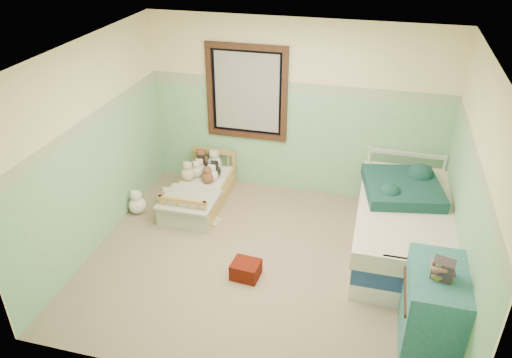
% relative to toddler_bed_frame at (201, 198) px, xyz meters
% --- Properties ---
extents(floor, '(4.20, 3.60, 0.02)m').
position_rel_toddler_bed_frame_xyz_m(floor, '(1.19, -1.05, -0.10)').
color(floor, '#806D5A').
rests_on(floor, ground).
extents(ceiling, '(4.20, 3.60, 0.02)m').
position_rel_toddler_bed_frame_xyz_m(ceiling, '(1.19, -1.05, 2.42)').
color(ceiling, white).
rests_on(ceiling, wall_back).
extents(wall_back, '(4.20, 0.04, 2.50)m').
position_rel_toddler_bed_frame_xyz_m(wall_back, '(1.19, 0.75, 1.16)').
color(wall_back, beige).
rests_on(wall_back, floor).
extents(wall_front, '(4.20, 0.04, 2.50)m').
position_rel_toddler_bed_frame_xyz_m(wall_front, '(1.19, -2.85, 1.16)').
color(wall_front, beige).
rests_on(wall_front, floor).
extents(wall_left, '(0.04, 3.60, 2.50)m').
position_rel_toddler_bed_frame_xyz_m(wall_left, '(-0.91, -1.05, 1.16)').
color(wall_left, beige).
rests_on(wall_left, floor).
extents(wall_right, '(0.04, 3.60, 2.50)m').
position_rel_toddler_bed_frame_xyz_m(wall_right, '(3.29, -1.05, 1.16)').
color(wall_right, beige).
rests_on(wall_right, floor).
extents(wainscot_mint, '(4.20, 0.01, 1.50)m').
position_rel_toddler_bed_frame_xyz_m(wainscot_mint, '(1.19, 0.74, 0.66)').
color(wainscot_mint, '#79AF8B').
rests_on(wainscot_mint, floor).
extents(border_strip, '(4.20, 0.01, 0.15)m').
position_rel_toddler_bed_frame_xyz_m(border_strip, '(1.19, 0.74, 1.49)').
color(border_strip, '#46754B').
rests_on(border_strip, wall_back).
extents(window_frame, '(1.16, 0.06, 1.36)m').
position_rel_toddler_bed_frame_xyz_m(window_frame, '(0.49, 0.71, 1.36)').
color(window_frame, black).
rests_on(window_frame, wall_back).
extents(window_blinds, '(0.92, 0.01, 1.12)m').
position_rel_toddler_bed_frame_xyz_m(window_blinds, '(0.49, 0.72, 1.36)').
color(window_blinds, '#B0B0AA').
rests_on(window_blinds, window_frame).
extents(toddler_bed_frame, '(0.67, 1.34, 0.17)m').
position_rel_toddler_bed_frame_xyz_m(toddler_bed_frame, '(0.00, 0.00, 0.00)').
color(toddler_bed_frame, '#A97E3C').
rests_on(toddler_bed_frame, floor).
extents(toddler_mattress, '(0.61, 1.28, 0.12)m').
position_rel_toddler_bed_frame_xyz_m(toddler_mattress, '(0.00, 0.00, 0.15)').
color(toddler_mattress, white).
rests_on(toddler_mattress, toddler_bed_frame).
extents(patchwork_quilt, '(0.73, 0.67, 0.03)m').
position_rel_toddler_bed_frame_xyz_m(patchwork_quilt, '(0.00, -0.42, 0.22)').
color(patchwork_quilt, '#89ABCC').
rests_on(patchwork_quilt, toddler_mattress).
extents(plush_bed_brown, '(0.21, 0.21, 0.21)m').
position_rel_toddler_bed_frame_xyz_m(plush_bed_brown, '(-0.15, 0.50, 0.31)').
color(plush_bed_brown, brown).
rests_on(plush_bed_brown, toddler_mattress).
extents(plush_bed_white, '(0.21, 0.21, 0.21)m').
position_rel_toddler_bed_frame_xyz_m(plush_bed_white, '(0.05, 0.50, 0.31)').
color(plush_bed_white, silver).
rests_on(plush_bed_white, toddler_mattress).
extents(plush_bed_tan, '(0.18, 0.18, 0.18)m').
position_rel_toddler_bed_frame_xyz_m(plush_bed_tan, '(-0.10, 0.28, 0.29)').
color(plush_bed_tan, beige).
rests_on(plush_bed_tan, toddler_mattress).
extents(plush_bed_dark, '(0.18, 0.18, 0.18)m').
position_rel_toddler_bed_frame_xyz_m(plush_bed_dark, '(0.13, 0.28, 0.30)').
color(plush_bed_dark, black).
rests_on(plush_bed_dark, toddler_mattress).
extents(plush_floor_cream, '(0.24, 0.24, 0.24)m').
position_rel_toddler_bed_frame_xyz_m(plush_floor_cream, '(-0.76, -0.46, 0.03)').
color(plush_floor_cream, white).
rests_on(plush_floor_cream, floor).
extents(plush_floor_tan, '(0.21, 0.21, 0.21)m').
position_rel_toddler_bed_frame_xyz_m(plush_floor_tan, '(-0.41, -0.22, 0.02)').
color(plush_floor_tan, beige).
rests_on(plush_floor_tan, floor).
extents(twin_bed_frame, '(1.04, 2.07, 0.22)m').
position_rel_toddler_bed_frame_xyz_m(twin_bed_frame, '(2.74, -0.44, 0.02)').
color(twin_bed_frame, silver).
rests_on(twin_bed_frame, floor).
extents(twin_boxspring, '(1.04, 2.07, 0.22)m').
position_rel_toddler_bed_frame_xyz_m(twin_boxspring, '(2.74, -0.44, 0.24)').
color(twin_boxspring, navy).
rests_on(twin_boxspring, twin_bed_frame).
extents(twin_mattress, '(1.08, 2.12, 0.22)m').
position_rel_toddler_bed_frame_xyz_m(twin_mattress, '(2.74, -0.44, 0.46)').
color(twin_mattress, beige).
rests_on(twin_mattress, twin_boxspring).
extents(teal_blanket, '(1.04, 1.08, 0.14)m').
position_rel_toddler_bed_frame_xyz_m(teal_blanket, '(2.69, -0.14, 0.64)').
color(teal_blanket, '#0A2F2E').
rests_on(teal_blanket, twin_mattress).
extents(dresser, '(0.53, 0.85, 0.85)m').
position_rel_toddler_bed_frame_xyz_m(dresser, '(3.02, -1.85, 0.34)').
color(dresser, '#255D67').
rests_on(dresser, floor).
extents(book_stack, '(0.21, 0.18, 0.18)m').
position_rel_toddler_bed_frame_xyz_m(book_stack, '(3.02, -1.90, 0.85)').
color(book_stack, '#431F24').
rests_on(book_stack, dresser).
extents(red_pillow, '(0.33, 0.30, 0.20)m').
position_rel_toddler_bed_frame_xyz_m(red_pillow, '(1.05, -1.37, 0.01)').
color(red_pillow, '#951A07').
rests_on(red_pillow, floor).
extents(floor_book, '(0.32, 0.27, 0.03)m').
position_rel_toddler_bed_frame_xyz_m(floor_book, '(0.29, -0.41, -0.07)').
color(floor_book, yellow).
rests_on(floor_book, floor).
extents(extra_plush_0, '(0.18, 0.18, 0.18)m').
position_rel_toddler_bed_frame_xyz_m(extra_plush_0, '(-0.11, 0.39, 0.29)').
color(extra_plush_0, black).
rests_on(extra_plush_0, toddler_mattress).
extents(extra_plush_1, '(0.17, 0.17, 0.17)m').
position_rel_toddler_bed_frame_xyz_m(extra_plush_1, '(-0.12, 0.22, 0.29)').
color(extra_plush_1, silver).
rests_on(extra_plush_1, toddler_mattress).
extents(extra_plush_2, '(0.17, 0.17, 0.17)m').
position_rel_toddler_bed_frame_xyz_m(extra_plush_2, '(0.13, 0.16, 0.29)').
color(extra_plush_2, silver).
rests_on(extra_plush_2, toddler_mattress).
extents(extra_plush_3, '(0.17, 0.17, 0.17)m').
position_rel_toddler_bed_frame_xyz_m(extra_plush_3, '(0.09, 0.09, 0.29)').
color(extra_plush_3, brown).
rests_on(extra_plush_3, toddler_mattress).
extents(extra_plush_4, '(0.20, 0.20, 0.20)m').
position_rel_toddler_bed_frame_xyz_m(extra_plush_4, '(-0.21, 0.09, 0.31)').
color(extra_plush_4, beige).
rests_on(extra_plush_4, toddler_mattress).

